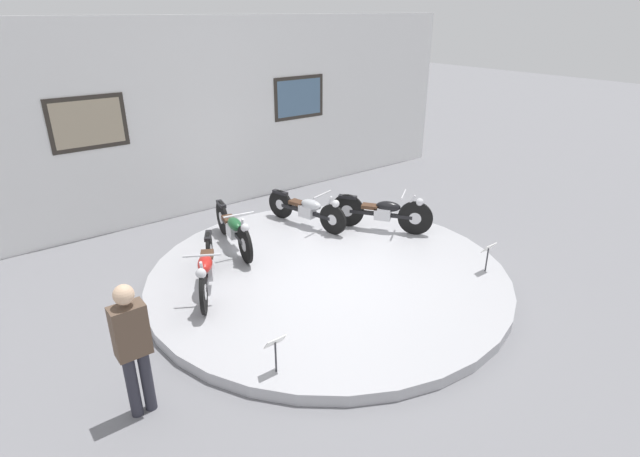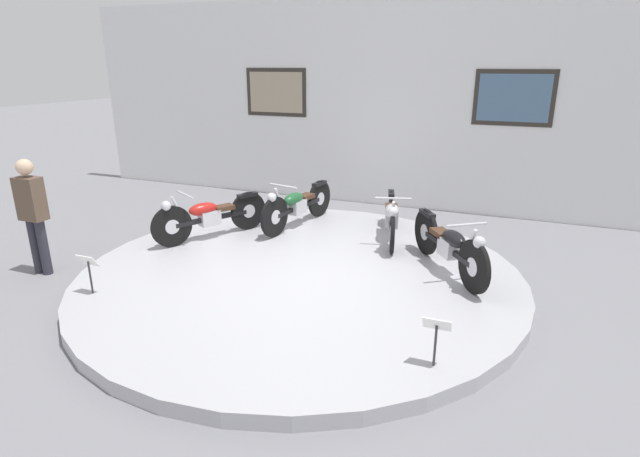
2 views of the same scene
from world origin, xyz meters
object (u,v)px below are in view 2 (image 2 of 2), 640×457
Objects in this scene: motorcycle_green at (297,204)px; info_placard_front_centre at (436,331)px; motorcycle_silver at (392,216)px; motorcycle_red at (209,215)px; info_placard_front_left at (89,266)px; visitor_standing at (33,211)px; motorcycle_black at (449,244)px.

motorcycle_green is 3.89× the size of info_placard_front_centre.
motorcycle_silver reaches higher than info_placard_front_centre.
info_placard_front_left is (-0.20, -2.28, -0.02)m from motorcycle_red.
visitor_standing is at bearing -133.71° from motorcycle_green.
info_placard_front_centre is at bearing -49.05° from motorcycle_green.
motorcycle_black reaches higher than info_placard_front_left.
motorcycle_silver is at bearing 48.98° from info_placard_front_left.
motorcycle_silver is 4.44m from info_placard_front_left.
visitor_standing is at bearing 160.54° from info_placard_front_left.
motorcycle_green is at bearing 46.29° from visitor_standing.
motorcycle_red is 1.05× the size of motorcycle_black.
motorcycle_red is at bearing -134.46° from motorcycle_green.
visitor_standing reaches higher than motorcycle_green.
motorcycle_silver is (1.66, -0.00, -0.02)m from motorcycle_green.
info_placard_front_left is at bearing -131.02° from motorcycle_silver.
motorcycle_black is 3.28× the size of info_placard_front_left.
motorcycle_green is at bearing 158.46° from motorcycle_black.
info_placard_front_centre is (3.96, -2.28, -0.02)m from motorcycle_red.
motorcycle_red is 4.57m from info_placard_front_centre.
motorcycle_silver is 1.16× the size of visitor_standing.
motorcycle_green is 3.58m from info_placard_front_left.
motorcycle_red is at bearing 46.75° from visitor_standing.
motorcycle_silver is at bearing 110.49° from info_placard_front_centre.
motorcycle_red is 3.76m from motorcycle_black.
motorcycle_silver is 1.50m from motorcycle_black.
motorcycle_green reaches higher than info_placard_front_centre.
motorcycle_black is (3.76, 0.00, 0.01)m from motorcycle_red.
motorcycle_red is 0.93× the size of motorcycle_silver.
info_placard_front_left is (-2.91, -3.35, -0.00)m from motorcycle_silver.
info_placard_front_left is at bearing -19.46° from visitor_standing.
motorcycle_silver is (2.71, 1.07, -0.02)m from motorcycle_red.
motorcycle_silver is 5.22m from visitor_standing.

